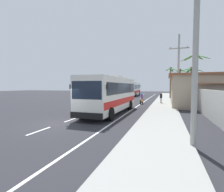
# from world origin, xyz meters

# --- Properties ---
(ground_plane) EXTENTS (160.00, 160.00, 0.00)m
(ground_plane) POSITION_xyz_m (0.00, 0.00, 0.00)
(ground_plane) COLOR #28282D
(sidewalk_kerb) EXTENTS (3.20, 90.00, 0.14)m
(sidewalk_kerb) POSITION_xyz_m (6.80, 10.00, 0.07)
(sidewalk_kerb) COLOR #999993
(sidewalk_kerb) RESTS_ON ground
(lane_markings) EXTENTS (3.64, 71.00, 0.01)m
(lane_markings) POSITION_xyz_m (2.11, 14.80, 0.00)
(lane_markings) COLOR white
(lane_markings) RESTS_ON ground
(boundary_wall) EXTENTS (0.24, 60.00, 2.37)m
(boundary_wall) POSITION_xyz_m (10.60, 14.00, 1.19)
(boundary_wall) COLOR #B2B2AD
(boundary_wall) RESTS_ON ground
(coach_bus_foreground) EXTENTS (3.08, 10.61, 3.76)m
(coach_bus_foreground) POSITION_xyz_m (1.93, 6.02, 1.95)
(coach_bus_foreground) COLOR silver
(coach_bus_foreground) RESTS_ON ground
(coach_bus_far_lane) EXTENTS (3.00, 11.39, 3.84)m
(coach_bus_far_lane) POSITION_xyz_m (-1.64, 36.11, 1.99)
(coach_bus_far_lane) COLOR white
(coach_bus_far_lane) RESTS_ON ground
(motorcycle_beside_bus) EXTENTS (0.56, 1.96, 1.60)m
(motorcycle_beside_bus) POSITION_xyz_m (3.62, 15.53, 0.65)
(motorcycle_beside_bus) COLOR black
(motorcycle_beside_bus) RESTS_ON ground
(pedestrian_near_kerb) EXTENTS (0.36, 0.36, 1.57)m
(pedestrian_near_kerb) POSITION_xyz_m (6.40, 16.45, 0.96)
(pedestrian_near_kerb) COLOR beige
(pedestrian_near_kerb) RESTS_ON sidewalk_kerb
(utility_pole_nearest) EXTENTS (2.06, 0.24, 9.77)m
(utility_pole_nearest) POSITION_xyz_m (8.35, -2.08, 5.09)
(utility_pole_nearest) COLOR #9E9E99
(utility_pole_nearest) RESTS_ON ground
(utility_pole_mid) EXTENTS (2.44, 0.24, 9.16)m
(utility_pole_mid) POSITION_xyz_m (8.56, 13.15, 4.77)
(utility_pole_mid) COLOR #9E9E99
(utility_pole_mid) RESTS_ON ground
(palm_nearest) EXTENTS (2.78, 2.80, 7.12)m
(palm_nearest) POSITION_xyz_m (10.25, 35.97, 4.71)
(palm_nearest) COLOR brown
(palm_nearest) RESTS_ON ground
(palm_second) EXTENTS (2.55, 2.62, 6.69)m
(palm_second) POSITION_xyz_m (7.90, 27.98, 4.59)
(palm_second) COLOR brown
(palm_second) RESTS_ON ground
(palm_third) EXTENTS (3.69, 3.44, 7.12)m
(palm_third) POSITION_xyz_m (10.65, 14.99, 5.08)
(palm_third) COLOR brown
(palm_third) RESTS_ON ground
(palm_fourth) EXTENTS (3.79, 3.92, 5.38)m
(palm_fourth) POSITION_xyz_m (11.03, 39.14, 3.83)
(palm_fourth) COLOR brown
(palm_fourth) RESTS_ON ground
(palm_farthest) EXTENTS (3.54, 3.37, 5.74)m
(palm_farthest) POSITION_xyz_m (10.82, 19.38, 4.32)
(palm_farthest) COLOR brown
(palm_farthest) RESTS_ON ground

